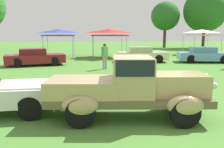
% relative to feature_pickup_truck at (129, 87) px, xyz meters
% --- Properties ---
extents(ground_plane, '(120.00, 120.00, 0.00)m').
position_rel_feature_pickup_truck_xyz_m(ground_plane, '(0.66, 0.22, -0.87)').
color(ground_plane, '#4C8433').
extents(feature_pickup_truck, '(4.52, 2.14, 1.70)m').
position_rel_feature_pickup_truck_xyz_m(feature_pickup_truck, '(0.00, 0.00, 0.00)').
color(feature_pickup_truck, brown).
rests_on(feature_pickup_truck, ground_plane).
extents(show_car_burgundy, '(4.42, 2.63, 1.22)m').
position_rel_feature_pickup_truck_xyz_m(show_car_burgundy, '(-4.90, 11.46, -0.27)').
color(show_car_burgundy, maroon).
rests_on(show_car_burgundy, ground_plane).
extents(show_car_cream, '(4.04, 1.99, 1.22)m').
position_rel_feature_pickup_truck_xyz_m(show_car_cream, '(3.31, 12.79, -0.27)').
color(show_car_cream, beige).
rests_on(show_car_cream, ground_plane).
extents(show_car_skyblue, '(4.42, 2.41, 1.22)m').
position_rel_feature_pickup_truck_xyz_m(show_car_skyblue, '(8.25, 12.08, -0.27)').
color(show_car_skyblue, '#669EDB').
rests_on(show_car_skyblue, ground_plane).
extents(spectator_by_row, '(0.45, 0.46, 1.69)m').
position_rel_feature_pickup_truck_xyz_m(spectator_by_row, '(-0.01, 9.08, 0.05)').
color(spectator_by_row, '#9E998E').
rests_on(spectator_by_row, ground_plane).
extents(canopy_tent_left_field, '(2.94, 2.94, 2.71)m').
position_rel_feature_pickup_truck_xyz_m(canopy_tent_left_field, '(-3.77, 17.34, 1.56)').
color(canopy_tent_left_field, '#B7B7BC').
rests_on(canopy_tent_left_field, ground_plane).
extents(canopy_tent_center_field, '(3.35, 3.35, 2.71)m').
position_rel_feature_pickup_truck_xyz_m(canopy_tent_center_field, '(0.95, 16.89, 1.56)').
color(canopy_tent_center_field, '#B7B7BC').
rests_on(canopy_tent_center_field, ground_plane).
extents(canopy_tent_right_field, '(3.24, 3.24, 2.71)m').
position_rel_feature_pickup_truck_xyz_m(canopy_tent_right_field, '(11.16, 18.67, 1.56)').
color(canopy_tent_right_field, '#B7B7BC').
rests_on(canopy_tent_right_field, ground_plane).
extents(treeline_mid_left, '(4.42, 4.42, 7.12)m').
position_rel_feature_pickup_truck_xyz_m(treeline_mid_left, '(11.06, 30.90, 4.01)').
color(treeline_mid_left, '#47331E').
rests_on(treeline_mid_left, ground_plane).
extents(treeline_center, '(6.51, 6.51, 8.94)m').
position_rel_feature_pickup_truck_xyz_m(treeline_center, '(16.85, 29.66, 4.80)').
color(treeline_center, '#47331E').
rests_on(treeline_center, ground_plane).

